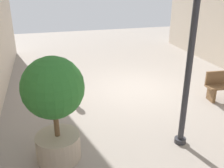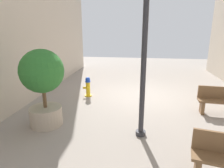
# 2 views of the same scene
# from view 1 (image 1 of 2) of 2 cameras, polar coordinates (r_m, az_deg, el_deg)

# --- Properties ---
(ground_plane) EXTENTS (23.40, 23.40, 0.00)m
(ground_plane) POSITION_cam_1_polar(r_m,az_deg,el_deg) (9.29, 5.39, -1.15)
(ground_plane) COLOR gray
(fire_hydrant) EXTENTS (0.38, 0.41, 0.86)m
(fire_hydrant) POSITION_cam_1_polar(r_m,az_deg,el_deg) (8.31, -9.42, -1.08)
(fire_hydrant) COLOR gold
(fire_hydrant) RESTS_ON ground_plane
(planter_tree) EXTENTS (1.27, 1.27, 2.34)m
(planter_tree) POSITION_cam_1_polar(r_m,az_deg,el_deg) (5.33, -12.80, -3.72)
(planter_tree) COLOR tan
(planter_tree) RESTS_ON ground_plane
(street_lamp) EXTENTS (0.36, 0.36, 4.14)m
(street_lamp) POSITION_cam_1_polar(r_m,az_deg,el_deg) (5.60, 17.52, 9.58)
(street_lamp) COLOR #2D2D33
(street_lamp) RESTS_ON ground_plane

